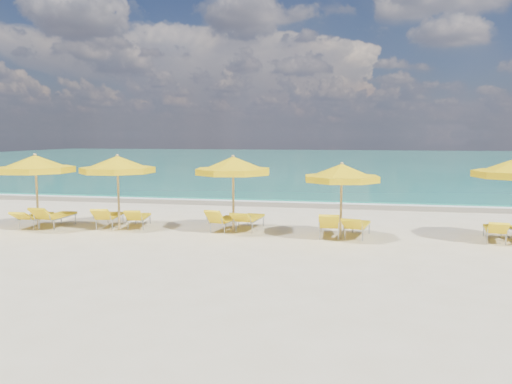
# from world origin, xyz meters

# --- Properties ---
(ground_plane) EXTENTS (120.00, 120.00, 0.00)m
(ground_plane) POSITION_xyz_m (0.00, 0.00, 0.00)
(ground_plane) COLOR beige
(ocean) EXTENTS (120.00, 80.00, 0.30)m
(ocean) POSITION_xyz_m (0.00, 48.00, 0.00)
(ocean) COLOR #167C66
(ocean) RESTS_ON ground
(wet_sand_band) EXTENTS (120.00, 2.60, 0.01)m
(wet_sand_band) POSITION_xyz_m (0.00, 7.40, 0.00)
(wet_sand_band) COLOR tan
(wet_sand_band) RESTS_ON ground
(foam_line) EXTENTS (120.00, 1.20, 0.03)m
(foam_line) POSITION_xyz_m (0.00, 8.20, 0.00)
(foam_line) COLOR white
(foam_line) RESTS_ON ground
(whitecap_near) EXTENTS (14.00, 0.36, 0.05)m
(whitecap_near) POSITION_xyz_m (-6.00, 17.00, 0.00)
(whitecap_near) COLOR white
(whitecap_near) RESTS_ON ground
(whitecap_far) EXTENTS (18.00, 0.30, 0.05)m
(whitecap_far) POSITION_xyz_m (8.00, 24.00, 0.00)
(whitecap_far) COLOR white
(whitecap_far) RESTS_ON ground
(umbrella_2) EXTENTS (3.23, 3.23, 2.57)m
(umbrella_2) POSITION_xyz_m (-7.09, -0.54, 2.19)
(umbrella_2) COLOR tan
(umbrella_2) RESTS_ON ground
(umbrella_3) EXTENTS (3.28, 3.28, 2.54)m
(umbrella_3) POSITION_xyz_m (-4.48, 0.13, 2.16)
(umbrella_3) COLOR tan
(umbrella_3) RESTS_ON ground
(umbrella_4) EXTENTS (3.04, 3.04, 2.54)m
(umbrella_4) POSITION_xyz_m (-0.50, 0.24, 2.17)
(umbrella_4) COLOR tan
(umbrella_4) RESTS_ON ground
(umbrella_5) EXTENTS (2.88, 2.88, 2.37)m
(umbrella_5) POSITION_xyz_m (2.97, -0.19, 2.02)
(umbrella_5) COLOR tan
(umbrella_5) RESTS_ON ground
(lounger_2_left) EXTENTS (0.71, 1.86, 0.69)m
(lounger_2_left) POSITION_xyz_m (-7.53, -0.07, 0.21)
(lounger_2_left) COLOR #A5A8AD
(lounger_2_left) RESTS_ON ground
(lounger_2_right) EXTENTS (0.69, 1.92, 0.85)m
(lounger_2_right) POSITION_xyz_m (-6.74, -0.02, 0.23)
(lounger_2_right) COLOR #A5A8AD
(lounger_2_right) RESTS_ON ground
(lounger_3_left) EXTENTS (0.89, 1.90, 0.80)m
(lounger_3_left) POSITION_xyz_m (-4.97, 0.37, 0.22)
(lounger_3_left) COLOR #A5A8AD
(lounger_3_left) RESTS_ON ground
(lounger_3_right) EXTENTS (0.87, 1.77, 0.75)m
(lounger_3_right) POSITION_xyz_m (-3.94, 0.52, 0.21)
(lounger_3_right) COLOR #A5A8AD
(lounger_3_right) RESTS_ON ground
(lounger_4_left) EXTENTS (0.87, 1.73, 0.82)m
(lounger_4_left) POSITION_xyz_m (-0.89, 0.53, 0.21)
(lounger_4_left) COLOR #A5A8AD
(lounger_4_left) RESTS_ON ground
(lounger_4_right) EXTENTS (0.84, 1.99, 0.75)m
(lounger_4_right) POSITION_xyz_m (-0.08, 0.81, 0.23)
(lounger_4_right) COLOR #A5A8AD
(lounger_4_right) RESTS_ON ground
(lounger_5_left) EXTENTS (0.69, 1.87, 0.87)m
(lounger_5_left) POSITION_xyz_m (2.61, 0.24, 0.23)
(lounger_5_left) COLOR #A5A8AD
(lounger_5_left) RESTS_ON ground
(lounger_5_right) EXTENTS (0.93, 1.92, 0.76)m
(lounger_5_right) POSITION_xyz_m (3.47, 0.27, 0.22)
(lounger_5_right) COLOR #A5A8AD
(lounger_5_right) RESTS_ON ground
(lounger_6_left) EXTENTS (0.80, 1.75, 0.74)m
(lounger_6_left) POSITION_xyz_m (7.53, 0.50, 0.21)
(lounger_6_left) COLOR #A5A8AD
(lounger_6_left) RESTS_ON ground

